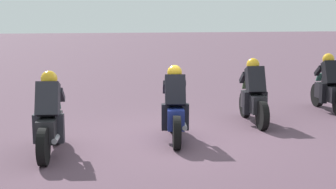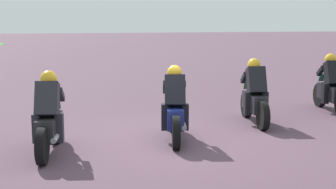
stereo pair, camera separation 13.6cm
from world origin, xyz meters
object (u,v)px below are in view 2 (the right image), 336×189
object	(u,v)px
rider_lane_a	(331,88)
rider_lane_b	(255,97)
rider_lane_c	(175,110)
rider_lane_d	(49,120)

from	to	relation	value
rider_lane_a	rider_lane_b	distance (m)	2.65
rider_lane_a	rider_lane_c	bearing A→B (deg)	120.51
rider_lane_b	rider_lane_d	xyz separation A→B (m)	(-1.73, 4.55, 0.00)
rider_lane_a	rider_lane_c	world-z (taller)	same
rider_lane_d	rider_lane_a	bearing A→B (deg)	-61.61
rider_lane_c	rider_lane_d	distance (m)	2.48
rider_lane_b	rider_lane_a	bearing A→B (deg)	-63.41
rider_lane_b	rider_lane_d	bearing A→B (deg)	115.55
rider_lane_b	rider_lane_d	world-z (taller)	same
rider_lane_b	rider_lane_d	distance (m)	4.87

